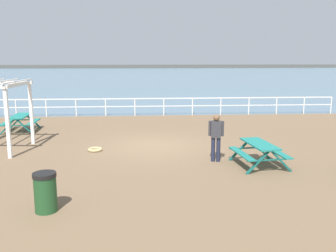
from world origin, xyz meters
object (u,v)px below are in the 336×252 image
(picnic_table_near_left, at_px, (259,149))
(picnic_table_mid_centre, at_px, (20,119))
(litter_bin, at_px, (45,192))
(visitor, at_px, (216,135))

(picnic_table_near_left, distance_m, picnic_table_mid_centre, 11.74)
(picnic_table_mid_centre, relative_size, litter_bin, 1.95)
(picnic_table_near_left, height_order, picnic_table_mid_centre, same)
(picnic_table_near_left, bearing_deg, visitor, 58.82)
(picnic_table_near_left, bearing_deg, picnic_table_mid_centre, 49.92)
(picnic_table_near_left, xyz_separation_m, litter_bin, (-6.17, -3.27, -0.10))
(picnic_table_near_left, relative_size, litter_bin, 2.06)
(picnic_table_near_left, relative_size, visitor, 1.18)
(picnic_table_near_left, distance_m, visitor, 1.53)
(visitor, relative_size, litter_bin, 1.75)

